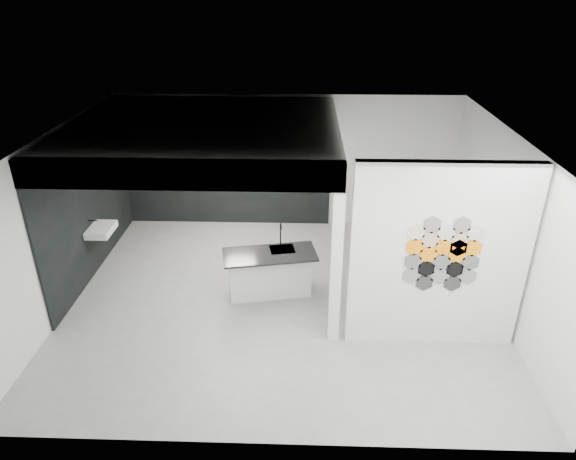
{
  "coord_description": "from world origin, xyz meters",
  "views": [
    {
      "loc": [
        0.35,
        -7.23,
        4.9
      ],
      "look_at": [
        0.1,
        0.3,
        1.15
      ],
      "focal_mm": 32.0,
      "sensor_mm": 36.0,
      "label": 1
    }
  ],
  "objects_px": {
    "kettle": "(279,164)",
    "bottle_dark": "(217,164)",
    "partition_panel": "(438,258)",
    "kitchen_island": "(270,272)",
    "glass_vase": "(295,164)",
    "utensil_cup": "(193,164)",
    "stockpot": "(165,163)",
    "glass_bowl": "(295,165)",
    "wall_basin": "(101,230)"
  },
  "relations": [
    {
      "from": "stockpot",
      "to": "kettle",
      "type": "height_order",
      "value": "stockpot"
    },
    {
      "from": "partition_panel",
      "to": "stockpot",
      "type": "height_order",
      "value": "partition_panel"
    },
    {
      "from": "kettle",
      "to": "utensil_cup",
      "type": "xyz_separation_m",
      "value": [
        -1.78,
        0.0,
        -0.03
      ]
    },
    {
      "from": "glass_vase",
      "to": "bottle_dark",
      "type": "xyz_separation_m",
      "value": [
        -1.62,
        0.0,
        -0.01
      ]
    },
    {
      "from": "utensil_cup",
      "to": "partition_panel",
      "type": "bearing_deg",
      "value": -42.71
    },
    {
      "from": "bottle_dark",
      "to": "kettle",
      "type": "bearing_deg",
      "value": 0.0
    },
    {
      "from": "glass_vase",
      "to": "bottle_dark",
      "type": "distance_m",
      "value": 1.62
    },
    {
      "from": "stockpot",
      "to": "glass_vase",
      "type": "relative_size",
      "value": 1.26
    },
    {
      "from": "partition_panel",
      "to": "glass_bowl",
      "type": "xyz_separation_m",
      "value": [
        -2.08,
        3.87,
        -0.02
      ]
    },
    {
      "from": "utensil_cup",
      "to": "stockpot",
      "type": "bearing_deg",
      "value": 180.0
    },
    {
      "from": "kitchen_island",
      "to": "stockpot",
      "type": "relative_size",
      "value": 8.36
    },
    {
      "from": "kettle",
      "to": "utensil_cup",
      "type": "height_order",
      "value": "kettle"
    },
    {
      "from": "partition_panel",
      "to": "utensil_cup",
      "type": "distance_m",
      "value": 5.7
    },
    {
      "from": "wall_basin",
      "to": "kettle",
      "type": "relative_size",
      "value": 3.42
    },
    {
      "from": "glass_vase",
      "to": "utensil_cup",
      "type": "bearing_deg",
      "value": 180.0
    },
    {
      "from": "partition_panel",
      "to": "kitchen_island",
      "type": "relative_size",
      "value": 1.72
    },
    {
      "from": "stockpot",
      "to": "kettle",
      "type": "distance_m",
      "value": 2.37
    },
    {
      "from": "partition_panel",
      "to": "kitchen_island",
      "type": "height_order",
      "value": "partition_panel"
    },
    {
      "from": "partition_panel",
      "to": "kitchen_island",
      "type": "distance_m",
      "value": 2.88
    },
    {
      "from": "partition_panel",
      "to": "glass_vase",
      "type": "height_order",
      "value": "partition_panel"
    },
    {
      "from": "kettle",
      "to": "glass_bowl",
      "type": "distance_m",
      "value": 0.33
    },
    {
      "from": "stockpot",
      "to": "glass_vase",
      "type": "distance_m",
      "value": 2.7
    },
    {
      "from": "glass_bowl",
      "to": "bottle_dark",
      "type": "relative_size",
      "value": 1.09
    },
    {
      "from": "wall_basin",
      "to": "stockpot",
      "type": "relative_size",
      "value": 3.08
    },
    {
      "from": "stockpot",
      "to": "utensil_cup",
      "type": "height_order",
      "value": "stockpot"
    },
    {
      "from": "glass_bowl",
      "to": "utensil_cup",
      "type": "distance_m",
      "value": 2.11
    },
    {
      "from": "glass_bowl",
      "to": "kettle",
      "type": "bearing_deg",
      "value": 180.0
    },
    {
      "from": "wall_basin",
      "to": "stockpot",
      "type": "xyz_separation_m",
      "value": [
        0.69,
        2.07,
        0.55
      ]
    },
    {
      "from": "glass_bowl",
      "to": "glass_vase",
      "type": "relative_size",
      "value": 1.01
    },
    {
      "from": "bottle_dark",
      "to": "wall_basin",
      "type": "bearing_deg",
      "value": -130.64
    },
    {
      "from": "glass_bowl",
      "to": "bottle_dark",
      "type": "xyz_separation_m",
      "value": [
        -1.62,
        0.0,
        0.02
      ]
    },
    {
      "from": "partition_panel",
      "to": "wall_basin",
      "type": "distance_m",
      "value": 5.78
    },
    {
      "from": "stockpot",
      "to": "glass_bowl",
      "type": "relative_size",
      "value": 1.25
    },
    {
      "from": "kettle",
      "to": "bottle_dark",
      "type": "relative_size",
      "value": 1.22
    },
    {
      "from": "partition_panel",
      "to": "kettle",
      "type": "distance_m",
      "value": 4.55
    },
    {
      "from": "kitchen_island",
      "to": "bottle_dark",
      "type": "bearing_deg",
      "value": 103.92
    },
    {
      "from": "kettle",
      "to": "utensil_cup",
      "type": "bearing_deg",
      "value": 168.24
    },
    {
      "from": "kitchen_island",
      "to": "bottle_dark",
      "type": "relative_size",
      "value": 11.35
    },
    {
      "from": "stockpot",
      "to": "bottle_dark",
      "type": "distance_m",
      "value": 1.08
    },
    {
      "from": "kitchen_island",
      "to": "stockpot",
      "type": "bearing_deg",
      "value": 119.86
    },
    {
      "from": "partition_panel",
      "to": "wall_basin",
      "type": "height_order",
      "value": "partition_panel"
    },
    {
      "from": "stockpot",
      "to": "glass_bowl",
      "type": "xyz_separation_m",
      "value": [
        2.7,
        0.0,
        -0.02
      ]
    },
    {
      "from": "kitchen_island",
      "to": "kettle",
      "type": "distance_m",
      "value": 2.86
    },
    {
      "from": "bottle_dark",
      "to": "utensil_cup",
      "type": "relative_size",
      "value": 1.47
    },
    {
      "from": "glass_vase",
      "to": "utensil_cup",
      "type": "xyz_separation_m",
      "value": [
        -2.11,
        0.0,
        -0.03
      ]
    },
    {
      "from": "stockpot",
      "to": "utensil_cup",
      "type": "xyz_separation_m",
      "value": [
        0.59,
        0.0,
        -0.03
      ]
    },
    {
      "from": "kitchen_island",
      "to": "glass_vase",
      "type": "bearing_deg",
      "value": 71.23
    },
    {
      "from": "stockpot",
      "to": "glass_bowl",
      "type": "bearing_deg",
      "value": 0.0
    },
    {
      "from": "stockpot",
      "to": "kettle",
      "type": "bearing_deg",
      "value": 0.0
    },
    {
      "from": "wall_basin",
      "to": "kettle",
      "type": "height_order",
      "value": "kettle"
    }
  ]
}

